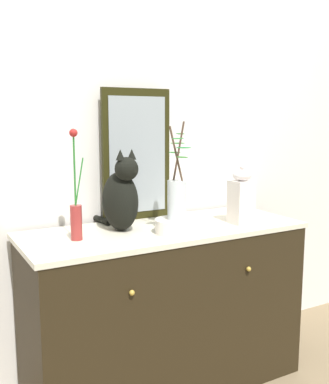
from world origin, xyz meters
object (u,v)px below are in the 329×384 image
Objects in this scene: mirror_leaning at (137,155)px; vase_glass_clear at (177,196)px; bowl_porcelain at (176,226)px; cat_sitting at (121,197)px; vase_slim_green at (76,212)px; sideboard at (165,307)px; jar_lidded_porcelain at (241,197)px.

mirror_leaning is 1.51× the size of vase_glass_clear.
vase_glass_clear is (0.00, -0.00, 0.15)m from bowl_porcelain.
vase_glass_clear reaches higher than cat_sitting.
cat_sitting reaches higher than bowl_porcelain.
mirror_leaning is at bearing 31.34° from vase_slim_green.
mirror_leaning is 0.32m from cat_sitting.
vase_glass_clear is (0.21, -0.18, 0.01)m from cat_sitting.
mirror_leaning is 1.74× the size of cat_sitting.
mirror_leaning is at bearing 94.24° from vase_glass_clear.
cat_sitting is 0.30m from bowl_porcelain.
cat_sitting is 0.27m from vase_glass_clear.
bowl_porcelain is (0.03, -0.37, -0.31)m from mirror_leaning.
cat_sitting is at bearing 165.17° from sideboard.
vase_glass_clear is at bearing -13.57° from vase_slim_green.
vase_slim_green is 1.63× the size of jar_lidded_porcelain.
sideboard is at bearing 1.23° from vase_slim_green.
bowl_porcelain is 0.41m from jar_lidded_porcelain.
mirror_leaning is at bearing 47.02° from cat_sitting.
jar_lidded_porcelain is at bearing -40.49° from mirror_leaning.
cat_sitting is 0.80× the size of vase_slim_green.
mirror_leaning is 3.35× the size of bowl_porcelain.
bowl_porcelain is at bearing 130.53° from vase_glass_clear.
mirror_leaning is at bearing 139.51° from jar_lidded_porcelain.
mirror_leaning is 0.59m from jar_lidded_porcelain.
bowl_porcelain is at bearing -178.59° from jar_lidded_porcelain.
sideboard is at bearing -14.83° from cat_sitting.
jar_lidded_porcelain is (0.39, 0.01, -0.04)m from vase_glass_clear.
cat_sitting is at bearing 140.02° from bowl_porcelain.
sideboard is 0.71m from vase_slim_green.
cat_sitting is (-0.21, 0.06, 0.58)m from sideboard.
vase_slim_green reaches higher than sideboard.
vase_glass_clear reaches higher than bowl_porcelain.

